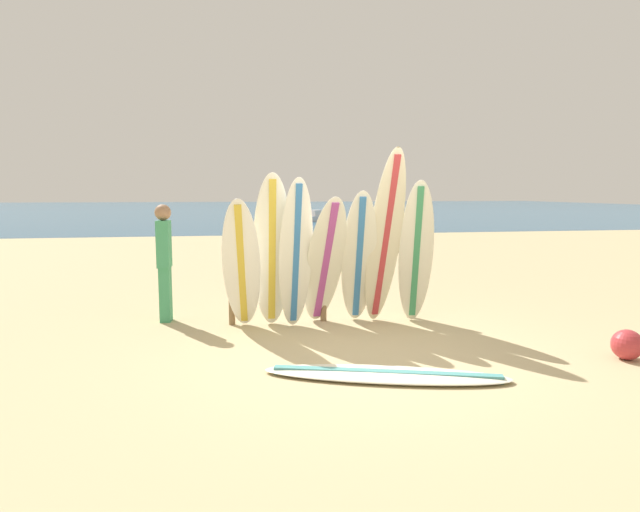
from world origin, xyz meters
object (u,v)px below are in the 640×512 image
(surfboard_leaning_left, at_px, (272,251))
(surfboard_leaning_center_right, at_px, (359,258))
(surfboard_rack, at_px, (324,270))
(surfboard_leaning_center, at_px, (325,262))
(beachgoer_standing, at_px, (164,258))
(surfboard_leaning_right, at_px, (385,238))
(beach_ball, at_px, (627,345))
(surfboard_leaning_far_left, at_px, (241,265))
(surfboard_leaning_far_right, at_px, (416,253))
(small_boat_offshore, at_px, (316,217))
(surfboard_lying_on_sand, at_px, (386,374))
(surfboard_leaning_center_left, at_px, (296,254))

(surfboard_leaning_left, distance_m, surfboard_leaning_center_right, 1.24)
(surfboard_rack, relative_size, surfboard_leaning_center, 1.50)
(surfboard_leaning_center, xyz_separation_m, beachgoer_standing, (-2.27, 0.74, 0.02))
(surfboard_leaning_right, distance_m, beach_ball, 3.23)
(surfboard_leaning_left, bearing_deg, beach_ball, -29.25)
(surfboard_leaning_far_left, relative_size, surfboard_leaning_far_right, 0.89)
(surfboard_leaning_left, relative_size, surfboard_leaning_far_right, 1.05)
(surfboard_leaning_center_right, bearing_deg, surfboard_leaning_far_right, -4.41)
(surfboard_rack, bearing_deg, small_boat_offshore, 80.65)
(surfboard_leaning_far_right, height_order, surfboard_lying_on_sand, surfboard_leaning_far_right)
(surfboard_leaning_center, bearing_deg, surfboard_leaning_far_right, -2.83)
(beachgoer_standing, bearing_deg, surfboard_leaning_right, -14.99)
(surfboard_leaning_far_right, bearing_deg, surfboard_leaning_right, -176.23)
(surfboard_leaning_center_right, bearing_deg, beach_ball, -38.29)
(surfboard_leaning_center_left, distance_m, surfboard_lying_on_sand, 2.46)
(small_boat_offshore, height_order, beach_ball, small_boat_offshore)
(surfboard_leaning_far_left, relative_size, surfboard_leaning_left, 0.85)
(surfboard_leaning_center_right, bearing_deg, surfboard_leaning_center_left, -175.54)
(surfboard_leaning_center_right, bearing_deg, surfboard_leaning_far_left, -176.97)
(beachgoer_standing, bearing_deg, surfboard_leaning_far_right, -12.60)
(surfboard_leaning_center_right, relative_size, surfboard_leaning_far_right, 0.93)
(beach_ball, bearing_deg, surfboard_leaning_center_left, 150.45)
(surfboard_leaning_right, distance_m, small_boat_offshore, 28.07)
(surfboard_leaning_center_right, height_order, beachgoer_standing, surfboard_leaning_center_right)
(beach_ball, bearing_deg, surfboard_leaning_far_right, 131.90)
(surfboard_leaning_right, bearing_deg, surfboard_leaning_center, 173.46)
(surfboard_leaning_right, height_order, surfboard_leaning_far_right, surfboard_leaning_right)
(surfboard_rack, relative_size, surfboard_leaning_center_right, 1.44)
(surfboard_leaning_center_left, height_order, surfboard_leaning_far_right, surfboard_leaning_center_left)
(surfboard_lying_on_sand, xyz_separation_m, small_boat_offshore, (4.31, 29.91, 0.22))
(surfboard_leaning_far_left, relative_size, surfboard_leaning_center, 0.99)
(surfboard_leaning_far_right, bearing_deg, surfboard_leaning_center_left, -179.76)
(surfboard_leaning_center_left, distance_m, surfboard_leaning_center_right, 0.92)
(surfboard_leaning_left, xyz_separation_m, small_boat_offshore, (5.29, 27.63, -0.84))
(surfboard_rack, relative_size, surfboard_leaning_right, 1.11)
(surfboard_leaning_center, distance_m, surfboard_lying_on_sand, 2.39)
(surfboard_leaning_center_right, xyz_separation_m, small_boat_offshore, (4.06, 27.71, -0.72))
(surfboard_leaning_left, xyz_separation_m, beachgoer_standing, (-1.53, 0.66, -0.14))
(surfboard_leaning_center_left, distance_m, surfboard_leaning_far_right, 1.75)
(surfboard_leaning_left, height_order, surfboard_leaning_center_left, surfboard_leaning_left)
(surfboard_leaning_left, bearing_deg, surfboard_leaning_center, -6.11)
(surfboard_rack, xyz_separation_m, beach_ball, (3.10, -2.45, -0.59))
(surfboard_leaning_center, height_order, surfboard_leaning_far_right, surfboard_leaning_far_right)
(surfboard_leaning_far_left, distance_m, small_boat_offshore, 28.39)
(surfboard_rack, relative_size, surfboard_leaning_center_left, 1.32)
(surfboard_leaning_right, bearing_deg, small_boat_offshore, 82.41)
(surfboard_rack, distance_m, beachgoer_standing, 2.35)
(surfboard_leaning_far_right, relative_size, surfboard_lying_on_sand, 0.80)
(surfboard_rack, bearing_deg, surfboard_lying_on_sand, -85.78)
(surfboard_leaning_right, bearing_deg, surfboard_leaning_center_right, 164.92)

